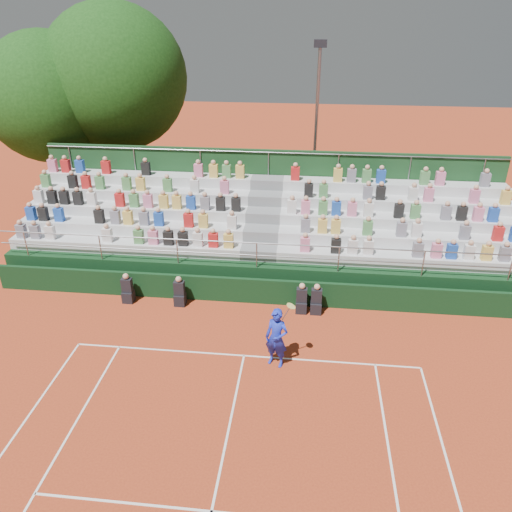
# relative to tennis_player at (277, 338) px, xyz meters

# --- Properties ---
(ground) EXTENTS (90.00, 90.00, 0.00)m
(ground) POSITION_rel_tennis_player_xyz_m (-1.05, 0.28, -0.99)
(ground) COLOR #AB3C1C
(ground) RESTS_ON ground
(courtside_wall) EXTENTS (20.00, 0.15, 1.00)m
(courtside_wall) POSITION_rel_tennis_player_xyz_m (-1.05, 3.48, -0.49)
(courtside_wall) COLOR black
(courtside_wall) RESTS_ON ground
(line_officials) EXTENTS (7.39, 0.40, 1.19)m
(line_officials) POSITION_rel_tennis_player_xyz_m (-1.92, 3.03, -0.51)
(line_officials) COLOR black
(line_officials) RESTS_ON ground
(grandstand) EXTENTS (20.00, 5.20, 4.40)m
(grandstand) POSITION_rel_tennis_player_xyz_m (-1.05, 6.71, 0.10)
(grandstand) COLOR black
(grandstand) RESTS_ON ground
(tennis_player) EXTENTS (0.95, 0.68, 2.22)m
(tennis_player) POSITION_rel_tennis_player_xyz_m (0.00, 0.00, 0.00)
(tennis_player) COLOR #192CC2
(tennis_player) RESTS_ON ground
(tree_west) EXTENTS (6.24, 6.24, 9.03)m
(tree_west) POSITION_rel_tennis_player_xyz_m (-12.06, 11.59, 4.91)
(tree_west) COLOR #3B2415
(tree_west) RESTS_ON ground
(tree_east) EXTENTS (7.05, 7.05, 10.26)m
(tree_east) POSITION_rel_tennis_player_xyz_m (-9.01, 12.63, 5.74)
(tree_east) COLOR #3B2415
(tree_east) RESTS_ON ground
(floodlight_mast) EXTENTS (0.60, 0.25, 8.55)m
(floodlight_mast) POSITION_rel_tennis_player_xyz_m (0.96, 12.63, 3.97)
(floodlight_mast) COLOR gray
(floodlight_mast) RESTS_ON ground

